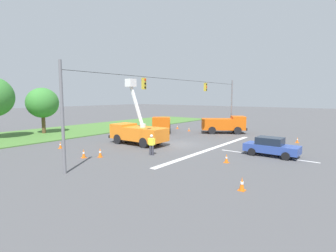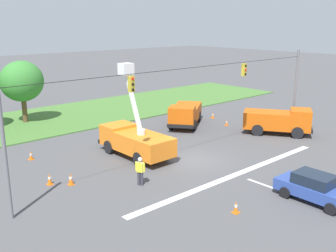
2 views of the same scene
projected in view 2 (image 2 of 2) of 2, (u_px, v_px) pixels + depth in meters
ground_plane at (194, 160)px, 28.11m from camera, size 200.00×200.00×0.00m
grass_verge at (71, 116)px, 41.08m from camera, size 56.00×12.00×0.10m
lane_markings at (254, 181)px, 24.30m from camera, size 17.60×15.25×0.01m
signal_gantry at (195, 102)px, 27.01m from camera, size 26.20×0.33×7.20m
tree_centre at (22, 81)px, 37.39m from camera, size 4.14×3.69×6.04m
utility_truck_bucket_lift at (135, 139)px, 28.58m from camera, size 2.51×6.39×6.73m
utility_truck_support_near at (185, 114)px, 37.15m from camera, size 6.31×5.56×2.20m
utility_truck_support_far at (278, 120)px, 34.33m from camera, size 5.06×6.10×2.29m
sedan_blue at (315, 188)px, 21.44m from camera, size 1.96×4.32×1.56m
road_worker at (140, 170)px, 23.51m from camera, size 0.39×0.60×1.77m
traffic_cone_foreground_left at (50, 179)px, 23.75m from camera, size 0.36×0.36×0.74m
traffic_cone_mid_left at (213, 115)px, 40.23m from camera, size 0.36×0.36×0.61m
traffic_cone_mid_right at (227, 123)px, 37.38m from camera, size 0.36×0.36×0.58m
traffic_cone_lane_edge_a at (71, 179)px, 23.72m from camera, size 0.36×0.36×0.77m
traffic_cone_lane_edge_b at (236, 207)px, 20.22m from camera, size 0.36×0.36×0.67m
traffic_cone_far_right at (31, 155)px, 28.10m from camera, size 0.36×0.36×0.66m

